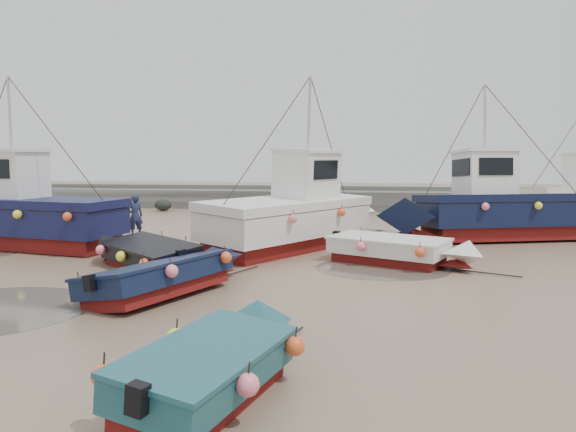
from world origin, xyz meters
name	(u,v)px	position (x,y,z in m)	size (l,w,h in m)	color
ground	(217,287)	(0.00, 0.00, 0.00)	(120.00, 120.00, 0.00)	#90735A
seawall	(315,200)	(0.05, 21.99, 0.63)	(60.00, 4.92, 1.50)	slate
puddle_b	(382,269)	(4.24, 3.08, 0.00)	(4.07, 4.07, 0.01)	#565044
puddle_d	(349,238)	(2.91, 9.49, 0.00)	(6.47, 6.47, 0.01)	#565044
dinghy_1	(171,272)	(-0.90, -0.88, 0.54)	(3.32, 5.98, 1.43)	maroon
dinghy_2	(218,356)	(1.91, -6.39, 0.57)	(2.36, 5.11, 1.43)	maroon
dinghy_4	(146,251)	(-2.80, 1.98, 0.55)	(5.11, 4.55, 1.43)	maroon
dinghy_5	(399,247)	(4.75, 3.84, 0.55)	(5.66, 3.40, 1.43)	maroon
cabin_boat_0	(21,211)	(-8.93, 4.97, 1.35)	(9.90, 3.87, 6.22)	maroon
cabin_boat_1	(298,212)	(1.19, 6.55, 1.33)	(6.36, 9.53, 6.22)	maroon
cabin_boat_2	(493,207)	(8.63, 9.72, 1.34)	(10.00, 4.98, 6.22)	maroon
person	(136,237)	(-6.00, 8.33, 0.00)	(0.65, 0.43, 1.78)	#1A223E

